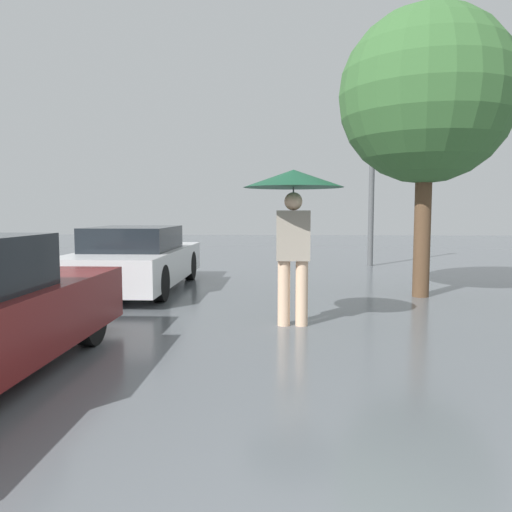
{
  "coord_description": "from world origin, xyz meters",
  "views": [
    {
      "loc": [
        -0.37,
        -0.75,
        1.48
      ],
      "look_at": [
        -0.69,
        5.61,
        0.9
      ],
      "focal_mm": 35.0,
      "sensor_mm": 36.0,
      "label": 1
    }
  ],
  "objects": [
    {
      "name": "pedestrian",
      "position": [
        -0.22,
        5.61,
        1.65
      ],
      "size": [
        1.27,
        1.27,
        2.0
      ],
      "color": "beige",
      "rests_on": "ground_plane"
    },
    {
      "name": "parked_car_farthest",
      "position": [
        -3.09,
        8.5,
        0.56
      ],
      "size": [
        1.7,
        4.28,
        1.19
      ],
      "color": "silver",
      "rests_on": "ground_plane"
    },
    {
      "name": "tree",
      "position": [
        2.04,
        7.91,
        3.38
      ],
      "size": [
        2.91,
        2.91,
        4.85
      ],
      "color": "brown",
      "rests_on": "ground_plane"
    },
    {
      "name": "street_lamp",
      "position": [
        2.03,
        12.74,
        2.81
      ],
      "size": [
        0.3,
        0.3,
        4.84
      ],
      "color": "#515456",
      "rests_on": "ground_plane"
    }
  ]
}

